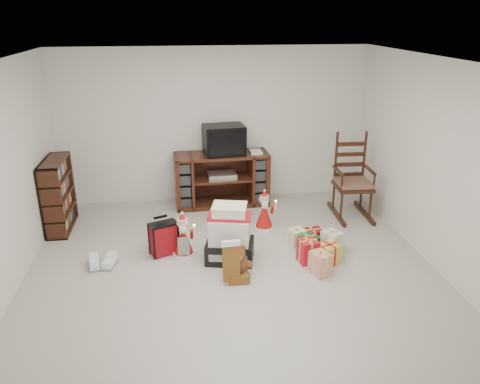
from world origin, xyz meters
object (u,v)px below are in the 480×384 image
at_px(mrs_claus_figurine, 183,239).
at_px(rocking_chair, 351,186).
at_px(gift_cluster, 316,247).
at_px(crt_television, 224,140).
at_px(tv_stand, 222,179).
at_px(red_suitcase, 164,238).
at_px(bookshelf, 59,196).
at_px(gift_pile, 230,237).
at_px(teddy_bear, 238,262).
at_px(sneaker_pair, 102,263).
at_px(santa_figurine, 264,214).

bearing_deg(mrs_claus_figurine, rocking_chair, 20.87).
bearing_deg(gift_cluster, crt_television, 117.63).
distance_m(tv_stand, red_suitcase, 1.87).
distance_m(bookshelf, gift_pile, 2.67).
bearing_deg(teddy_bear, gift_pile, 98.20).
relative_size(bookshelf, gift_pile, 1.41).
distance_m(bookshelf, rocking_chair, 4.37).
bearing_deg(rocking_chair, bookshelf, -178.70).
distance_m(tv_stand, mrs_claus_figurine, 1.82).
relative_size(gift_pile, sneaker_pair, 1.97).
distance_m(rocking_chair, red_suitcase, 3.03).
xyz_separation_m(red_suitcase, mrs_claus_figurine, (0.25, -0.06, 0.01)).
height_order(red_suitcase, gift_cluster, red_suitcase).
distance_m(rocking_chair, sneaker_pair, 3.84).
relative_size(tv_stand, gift_cluster, 1.51).
distance_m(teddy_bear, mrs_claus_figurine, 0.87).
relative_size(gift_pile, crt_television, 1.10).
height_order(teddy_bear, sneaker_pair, teddy_bear).
bearing_deg(tv_stand, gift_pile, -94.84).
distance_m(teddy_bear, gift_cluster, 1.13).
distance_m(gift_cluster, crt_television, 2.36).
bearing_deg(rocking_chair, teddy_bear, -138.89).
distance_m(bookshelf, crt_television, 2.60).
height_order(bookshelf, santa_figurine, bookshelf).
height_order(mrs_claus_figurine, crt_television, crt_television).
height_order(santa_figurine, crt_television, crt_television).
xyz_separation_m(red_suitcase, santa_figurine, (1.44, 0.59, 0.00)).
relative_size(bookshelf, red_suitcase, 2.01).
xyz_separation_m(santa_figurine, gift_cluster, (0.52, -0.89, -0.11)).
bearing_deg(crt_television, sneaker_pair, -139.73).
bearing_deg(santa_figurine, gift_cluster, -59.41).
distance_m(tv_stand, teddy_bear, 2.29).
bearing_deg(gift_cluster, tv_stand, 118.51).
bearing_deg(sneaker_pair, rocking_chair, 16.56).
height_order(red_suitcase, sneaker_pair, red_suitcase).
bearing_deg(red_suitcase, teddy_bear, -59.18).
relative_size(sneaker_pair, gift_cluster, 0.37).
xyz_separation_m(rocking_chair, sneaker_pair, (-3.64, -1.16, -0.40)).
bearing_deg(gift_cluster, gift_pile, 178.75).
distance_m(rocking_chair, crt_television, 2.11).
relative_size(teddy_bear, sneaker_pair, 1.05).
distance_m(mrs_claus_figurine, sneaker_pair, 1.05).
bearing_deg(red_suitcase, gift_pile, -41.03).
xyz_separation_m(tv_stand, teddy_bear, (-0.04, -2.27, -0.26)).
bearing_deg(gift_pile, sneaker_pair, -168.82).
relative_size(bookshelf, mrs_claus_figurine, 1.74).
distance_m(mrs_claus_figurine, gift_cluster, 1.73).
height_order(rocking_chair, santa_figurine, rocking_chair).
height_order(bookshelf, gift_pile, bookshelf).
bearing_deg(rocking_chair, sneaker_pair, -160.03).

